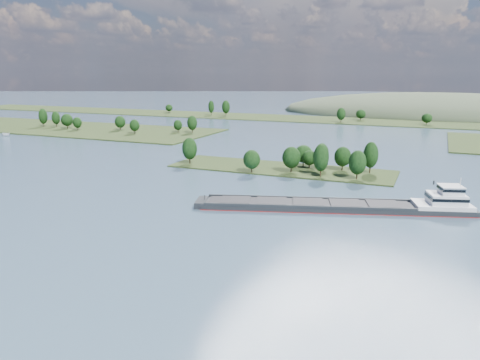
% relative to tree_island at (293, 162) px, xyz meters
% --- Properties ---
extents(ground, '(1800.00, 1800.00, 0.00)m').
position_rel_tree_island_xyz_m(ground, '(-6.16, -58.86, -4.05)').
color(ground, '#3B5167').
rests_on(ground, ground).
extents(tree_island, '(100.00, 32.46, 14.68)m').
position_rel_tree_island_xyz_m(tree_island, '(0.00, 0.00, 0.00)').
color(tree_island, '#243216').
rests_on(tree_island, ground).
extents(left_bank, '(300.00, 80.00, 15.74)m').
position_rel_tree_island_xyz_m(left_bank, '(-234.85, 81.30, -3.03)').
color(left_bank, '#243216').
rests_on(left_bank, ground).
extents(back_shoreline, '(900.00, 60.00, 16.15)m').
position_rel_tree_island_xyz_m(back_shoreline, '(2.03, 220.88, -3.36)').
color(back_shoreline, '#243216').
rests_on(back_shoreline, ground).
extents(hill_west, '(320.00, 160.00, 44.00)m').
position_rel_tree_island_xyz_m(hill_west, '(53.84, 321.14, -4.05)').
color(hill_west, '#3B4731').
rests_on(hill_west, ground).
extents(cargo_barge, '(86.64, 35.85, 11.84)m').
position_rel_tree_island_xyz_m(cargo_barge, '(34.26, -49.53, -2.56)').
color(cargo_barge, black).
rests_on(cargo_barge, ground).
extents(motorboat, '(6.28, 2.69, 2.37)m').
position_rel_tree_island_xyz_m(motorboat, '(-211.59, 32.72, -2.87)').
color(motorboat, silver).
rests_on(motorboat, ground).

